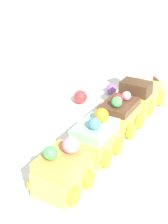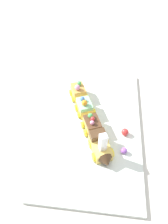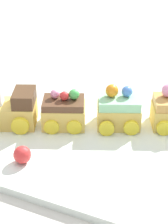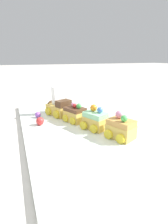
{
  "view_description": "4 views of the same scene",
  "coord_description": "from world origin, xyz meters",
  "px_view_note": "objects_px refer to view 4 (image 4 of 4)",
  "views": [
    {
      "loc": [
        -0.36,
        -0.39,
        0.32
      ],
      "look_at": [
        -0.02,
        0.03,
        0.04
      ],
      "focal_mm": 60.0,
      "sensor_mm": 36.0,
      "label": 1
    },
    {
      "loc": [
        0.52,
        0.03,
        0.62
      ],
      "look_at": [
        -0.01,
        -0.03,
        0.06
      ],
      "focal_mm": 35.0,
      "sensor_mm": 36.0,
      "label": 2
    },
    {
      "loc": [
        -0.22,
        0.47,
        0.34
      ],
      "look_at": [
        -0.01,
        0.0,
        0.05
      ],
      "focal_mm": 60.0,
      "sensor_mm": 36.0,
      "label": 3
    },
    {
      "loc": [
        -0.5,
        0.18,
        0.22
      ],
      "look_at": [
        0.01,
        -0.03,
        0.05
      ],
      "focal_mm": 28.0,
      "sensor_mm": 36.0,
      "label": 4
    }
  ],
  "objects_px": {
    "cake_car_mint": "(96,120)",
    "gumball_red": "(40,121)",
    "cake_car_chocolate": "(76,114)",
    "cake_car_caramel": "(121,128)",
    "cake_train_locomotive": "(57,107)",
    "gumball_purple": "(38,115)"
  },
  "relations": [
    {
      "from": "gumball_red",
      "to": "cake_train_locomotive",
      "type": "bearing_deg",
      "value": -42.14
    },
    {
      "from": "cake_car_mint",
      "to": "gumball_purple",
      "type": "relative_size",
      "value": 3.94
    },
    {
      "from": "cake_car_caramel",
      "to": "gumball_purple",
      "type": "xyz_separation_m",
      "value": [
        0.25,
        0.18,
        -0.02
      ]
    },
    {
      "from": "cake_train_locomotive",
      "to": "gumball_red",
      "type": "xyz_separation_m",
      "value": [
        -0.09,
        0.08,
        -0.01
      ]
    },
    {
      "from": "cake_car_chocolate",
      "to": "gumball_red",
      "type": "height_order",
      "value": "cake_car_chocolate"
    },
    {
      "from": "cake_car_caramel",
      "to": "cake_train_locomotive",
      "type": "bearing_deg",
      "value": 0.02
    },
    {
      "from": "cake_train_locomotive",
      "to": "cake_car_mint",
      "type": "bearing_deg",
      "value": -179.91
    },
    {
      "from": "cake_car_mint",
      "to": "gumball_red",
      "type": "bearing_deg",
      "value": 36.54
    },
    {
      "from": "cake_car_chocolate",
      "to": "cake_car_mint",
      "type": "bearing_deg",
      "value": -179.75
    },
    {
      "from": "cake_car_chocolate",
      "to": "gumball_red",
      "type": "relative_size",
      "value": 3.28
    },
    {
      "from": "cake_car_chocolate",
      "to": "cake_car_caramel",
      "type": "relative_size",
      "value": 1.0
    },
    {
      "from": "cake_train_locomotive",
      "to": "gumball_purple",
      "type": "relative_size",
      "value": 5.98
    },
    {
      "from": "cake_car_chocolate",
      "to": "gumball_red",
      "type": "xyz_separation_m",
      "value": [
        0.01,
        0.12,
        -0.01
      ]
    },
    {
      "from": "cake_car_chocolate",
      "to": "cake_car_caramel",
      "type": "xyz_separation_m",
      "value": [
        -0.16,
        -0.07,
        0.0
      ]
    },
    {
      "from": "cake_train_locomotive",
      "to": "cake_car_caramel",
      "type": "distance_m",
      "value": 0.28
    },
    {
      "from": "cake_train_locomotive",
      "to": "gumball_red",
      "type": "distance_m",
      "value": 0.12
    },
    {
      "from": "cake_car_mint",
      "to": "gumball_red",
      "type": "relative_size",
      "value": 3.28
    },
    {
      "from": "cake_car_caramel",
      "to": "gumball_purple",
      "type": "height_order",
      "value": "cake_car_caramel"
    },
    {
      "from": "cake_train_locomotive",
      "to": "gumball_purple",
      "type": "distance_m",
      "value": 0.08
    },
    {
      "from": "cake_car_chocolate",
      "to": "cake_car_caramel",
      "type": "distance_m",
      "value": 0.18
    },
    {
      "from": "gumball_purple",
      "to": "gumball_red",
      "type": "bearing_deg",
      "value": 177.11
    },
    {
      "from": "gumball_red",
      "to": "gumball_purple",
      "type": "bearing_deg",
      "value": -2.89
    }
  ]
}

